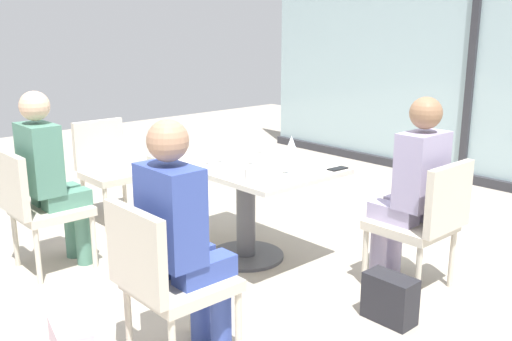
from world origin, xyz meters
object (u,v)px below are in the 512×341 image
at_px(person_front_right, 182,231).
at_px(wine_glass_4, 222,145).
at_px(dining_table_main, 246,187).
at_px(wine_glass_5, 289,155).
at_px(coffee_cup, 250,176).
at_px(cell_phone_on_table, 338,169).
at_px(wine_glass_3, 262,137).
at_px(wine_glass_0, 209,147).
at_px(chair_side_end, 108,165).
at_px(person_front_left, 50,172).
at_px(handbag_1, 389,299).
at_px(chair_front_left, 37,203).
at_px(wine_glass_1, 252,147).
at_px(wine_glass_2, 292,143).
at_px(chair_far_right, 425,218).
at_px(chair_front_right, 165,276).
at_px(person_far_right, 412,184).

bearing_deg(person_front_right, wine_glass_4, 132.37).
height_order(dining_table_main, wine_glass_5, wine_glass_5).
xyz_separation_m(coffee_cup, cell_phone_on_table, (0.14, 0.67, -0.04)).
bearing_deg(wine_glass_3, wine_glass_0, -88.16).
height_order(chair_side_end, person_front_left, person_front_left).
bearing_deg(handbag_1, wine_glass_4, -174.22).
bearing_deg(handbag_1, chair_front_left, -149.70).
bearing_deg(chair_front_left, wine_glass_4, 56.79).
xyz_separation_m(person_front_right, wine_glass_1, (-0.68, 1.07, 0.16)).
bearing_deg(wine_glass_2, wine_glass_4, -123.95).
xyz_separation_m(chair_far_right, chair_front_right, (-0.39, -1.70, 0.00)).
bearing_deg(wine_glass_3, wine_glass_5, -26.42).
height_order(person_front_left, person_far_right, same).
height_order(chair_front_right, handbag_1, chair_front_right).
bearing_deg(handbag_1, wine_glass_5, -179.27).
xyz_separation_m(person_front_left, wine_glass_0, (0.69, 0.85, 0.16)).
relative_size(coffee_cup, handbag_1, 0.30).
xyz_separation_m(wine_glass_0, wine_glass_2, (0.29, 0.52, 0.00)).
bearing_deg(wine_glass_5, person_front_right, -72.60).
xyz_separation_m(chair_far_right, wine_glass_3, (-1.28, -0.22, 0.37)).
relative_size(person_front_left, cell_phone_on_table, 8.75).
bearing_deg(person_front_right, person_far_right, 80.12).
height_order(wine_glass_0, cell_phone_on_table, wine_glass_0).
bearing_deg(dining_table_main, chair_side_end, -167.67).
bearing_deg(chair_side_end, handbag_1, 6.57).
distance_m(dining_table_main, chair_side_end, 1.50).
xyz_separation_m(dining_table_main, cell_phone_on_table, (0.58, 0.32, 0.19)).
bearing_deg(handbag_1, person_front_right, -113.75).
xyz_separation_m(chair_front_left, chair_far_right, (1.96, 1.70, 0.00)).
height_order(person_far_right, wine_glass_4, person_far_right).
distance_m(chair_far_right, wine_glass_4, 1.45).
xyz_separation_m(wine_glass_2, wine_glass_5, (0.25, -0.29, 0.00)).
height_order(dining_table_main, handbag_1, dining_table_main).
bearing_deg(chair_far_right, wine_glass_5, -145.62).
xyz_separation_m(dining_table_main, chair_front_right, (0.79, -1.22, -0.05)).
distance_m(chair_far_right, wine_glass_5, 0.95).
xyz_separation_m(wine_glass_0, wine_glass_1, (0.20, 0.22, 0.00)).
distance_m(chair_far_right, wine_glass_0, 1.51).
bearing_deg(wine_glass_2, handbag_1, -14.28).
relative_size(wine_glass_1, wine_glass_5, 1.00).
bearing_deg(chair_far_right, dining_table_main, -157.80).
distance_m(chair_side_end, cell_phone_on_table, 2.15).
bearing_deg(wine_glass_2, chair_side_end, -160.41).
relative_size(chair_front_right, person_far_right, 0.69).
bearing_deg(wine_glass_5, dining_table_main, 177.64).
height_order(coffee_cup, cell_phone_on_table, coffee_cup).
bearing_deg(wine_glass_1, wine_glass_0, -132.64).
bearing_deg(chair_front_right, person_front_right, 90.00).
bearing_deg(chair_side_end, chair_front_right, -21.76).
height_order(dining_table_main, cell_phone_on_table, cell_phone_on_table).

